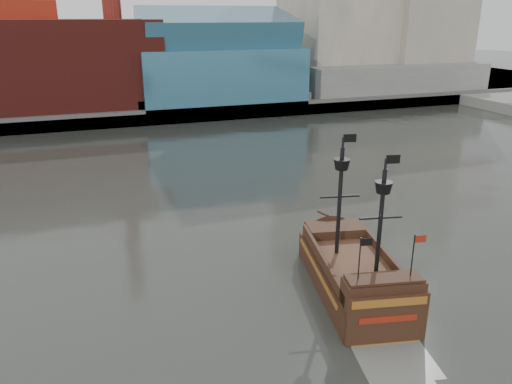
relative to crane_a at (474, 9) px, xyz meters
name	(u,v)px	position (x,y,z in m)	size (l,w,h in m)	color
ground	(374,319)	(-78.63, -82.00, -19.11)	(400.00, 400.00, 0.00)	#242622
promenade_far	(150,94)	(-78.63, 10.00, -18.11)	(220.00, 60.00, 2.00)	slate
seawall	(175,116)	(-78.63, -19.50, -17.81)	(220.00, 1.00, 2.60)	#4C4C49
crane_a	(474,9)	(0.00, 0.00, 0.00)	(22.50, 4.00, 32.25)	slate
crane_b	(474,23)	(9.60, 10.00, -3.54)	(19.10, 4.00, 26.25)	slate
pirate_ship	(354,278)	(-78.20, -78.74, -18.10)	(7.45, 15.61, 11.24)	black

